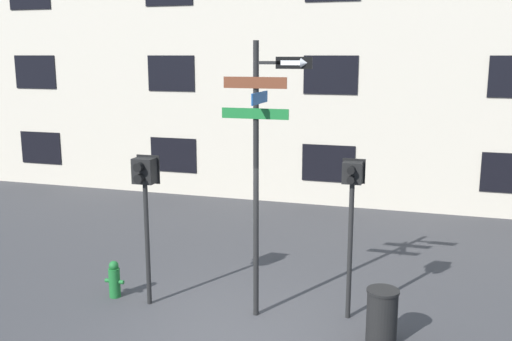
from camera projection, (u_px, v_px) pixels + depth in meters
The scene contains 6 objects.
ground_plane at pixel (238, 335), 8.84m from camera, with size 60.00×60.00×0.00m, color #38383A.
street_sign_pole at pixel (260, 155), 8.96m from camera, with size 1.42×0.82×4.48m.
pedestrian_signal_left at pixel (145, 188), 9.53m from camera, with size 0.41×0.40×2.61m.
pedestrian_signal_right at pixel (352, 197), 9.01m from camera, with size 0.36×0.40×2.64m.
fire_hydrant at pixel (114, 280), 10.16m from camera, with size 0.36×0.20×0.67m.
trash_bin at pixel (382, 316), 8.51m from camera, with size 0.49×0.49×0.85m.
Camera 1 is at (2.63, -7.73, 4.26)m, focal length 40.00 mm.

